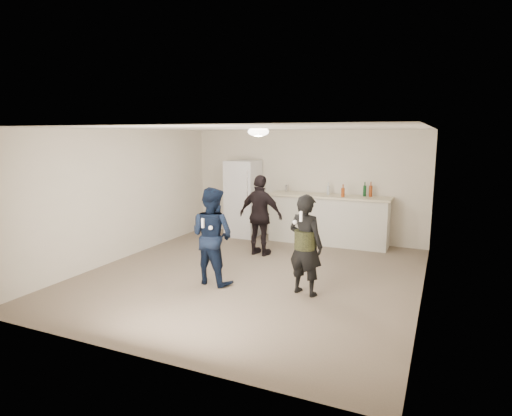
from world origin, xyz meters
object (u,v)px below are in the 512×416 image
at_px(fridge, 243,199).
at_px(woman, 306,245).
at_px(spectator, 261,215).
at_px(counter, 328,220).
at_px(man, 212,236).
at_px(shaker, 287,188).

relative_size(fridge, woman, 1.17).
xyz_separation_m(fridge, spectator, (1.04, -1.36, -0.09)).
bearing_deg(counter, man, -108.29).
height_order(man, spectator, spectator).
distance_m(fridge, woman, 3.96).
distance_m(counter, fridge, 2.08).
distance_m(counter, man, 3.43).
bearing_deg(counter, woman, -81.59).
bearing_deg(spectator, woman, 137.81).
distance_m(fridge, spectator, 1.71).
bearing_deg(woman, counter, -66.83).
xyz_separation_m(man, woman, (1.54, 0.12, -0.02)).
xyz_separation_m(shaker, man, (-0.05, -3.38, -0.39)).
height_order(counter, spectator, spectator).
distance_m(counter, woman, 3.17).
bearing_deg(shaker, spectator, -89.41).
bearing_deg(shaker, counter, -7.11).
relative_size(man, woman, 1.03).
bearing_deg(shaker, man, -90.91).
xyz_separation_m(woman, spectator, (-1.47, 1.70, 0.04)).
relative_size(woman, spectator, 0.95).
bearing_deg(spectator, fridge, -45.70).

